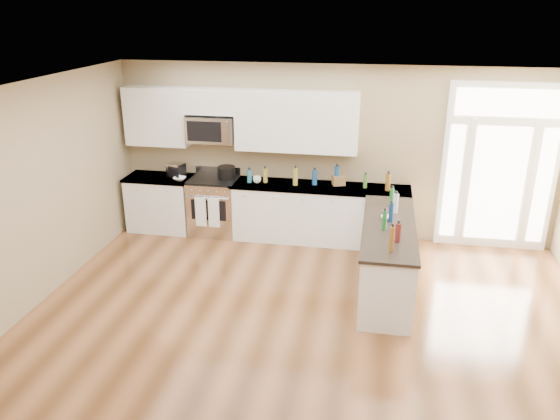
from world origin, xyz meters
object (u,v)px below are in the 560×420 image
Objects in this scene: kitchen_range at (214,206)px; stockpot at (226,172)px; toaster_oven at (176,170)px; peninsula_cabinet at (387,259)px.

stockpot is at bearing 14.53° from kitchen_range.
stockpot reaches higher than kitchen_range.
kitchen_range is 4.01× the size of toaster_oven.
peninsula_cabinet is at bearing -2.93° from toaster_oven.
toaster_oven is (-0.87, -0.01, -0.01)m from stockpot.
peninsula_cabinet is at bearing -29.70° from stockpot.
kitchen_range is 3.71× the size of stockpot.
kitchen_range is at bearing 153.05° from peninsula_cabinet.
stockpot reaches higher than peninsula_cabinet.
toaster_oven reaches higher than peninsula_cabinet.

